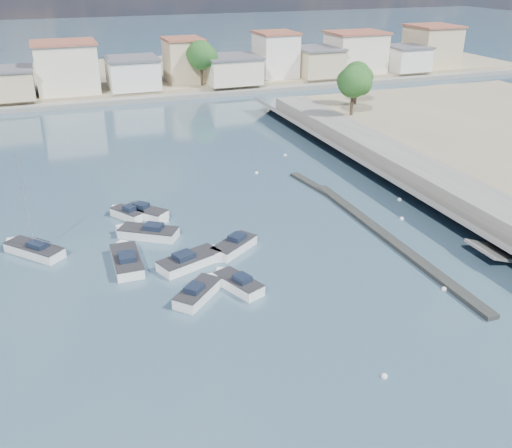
% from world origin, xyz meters
% --- Properties ---
extents(ground, '(400.00, 400.00, 0.00)m').
position_xyz_m(ground, '(0.00, 40.00, 0.00)').
color(ground, '#273F4E').
rests_on(ground, ground).
extents(seawall_walkway, '(5.00, 90.00, 1.80)m').
position_xyz_m(seawall_walkway, '(18.50, 13.00, 0.90)').
color(seawall_walkway, slate).
rests_on(seawall_walkway, ground).
extents(breakwater, '(2.00, 31.02, 0.35)m').
position_xyz_m(breakwater, '(6.90, 12.69, 0.17)').
color(breakwater, black).
rests_on(breakwater, ground).
extents(far_shore_land, '(160.00, 40.00, 1.40)m').
position_xyz_m(far_shore_land, '(0.00, 92.00, 0.70)').
color(far_shore_land, gray).
rests_on(far_shore_land, ground).
extents(far_shore_quay, '(160.00, 2.50, 0.80)m').
position_xyz_m(far_shore_quay, '(0.00, 71.00, 0.40)').
color(far_shore_quay, slate).
rests_on(far_shore_quay, ground).
extents(far_town, '(113.01, 12.80, 8.35)m').
position_xyz_m(far_town, '(10.71, 76.92, 4.93)').
color(far_town, beige).
rests_on(far_town, far_shore_land).
extents(shore_trees, '(74.56, 38.32, 7.92)m').
position_xyz_m(shore_trees, '(8.34, 68.11, 6.22)').
color(shore_trees, '#38281E').
rests_on(shore_trees, ground).
extents(motorboat_a, '(3.02, 4.50, 1.48)m').
position_xyz_m(motorboat_a, '(-7.85, 7.06, 0.38)').
color(motorboat_a, white).
rests_on(motorboat_a, ground).
extents(motorboat_b, '(4.15, 4.10, 1.48)m').
position_xyz_m(motorboat_b, '(-10.76, 6.82, 0.38)').
color(motorboat_b, white).
rests_on(motorboat_b, ground).
extents(motorboat_c, '(5.30, 4.40, 1.48)m').
position_xyz_m(motorboat_c, '(-12.58, 17.96, 0.38)').
color(motorboat_c, white).
rests_on(motorboat_c, ground).
extents(motorboat_d, '(4.52, 3.94, 1.48)m').
position_xyz_m(motorboat_d, '(-6.35, 12.65, 0.38)').
color(motorboat_d, white).
rests_on(motorboat_d, ground).
extents(motorboat_e, '(2.18, 5.84, 1.48)m').
position_xyz_m(motorboat_e, '(-14.94, 13.55, 0.38)').
color(motorboat_e, white).
rests_on(motorboat_e, ground).
extents(motorboat_f, '(3.01, 3.61, 1.48)m').
position_xyz_m(motorboat_f, '(-13.56, 22.73, 0.38)').
color(motorboat_f, white).
rests_on(motorboat_f, ground).
extents(motorboat_g, '(4.12, 4.41, 1.48)m').
position_xyz_m(motorboat_g, '(-11.68, 22.11, 0.38)').
color(motorboat_g, white).
rests_on(motorboat_g, ground).
extents(motorboat_h, '(5.65, 3.63, 1.48)m').
position_xyz_m(motorboat_h, '(-10.03, 11.64, 0.38)').
color(motorboat_h, white).
rests_on(motorboat_h, ground).
extents(sailboat, '(4.84, 5.11, 9.00)m').
position_xyz_m(sailboat, '(-21.93, 17.99, 0.42)').
color(sailboat, white).
rests_on(sailboat, ground).
extents(mooring_buoys, '(16.41, 40.60, 0.41)m').
position_xyz_m(mooring_buoys, '(6.15, 15.26, 0.05)').
color(mooring_buoys, white).
rests_on(mooring_buoys, ground).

